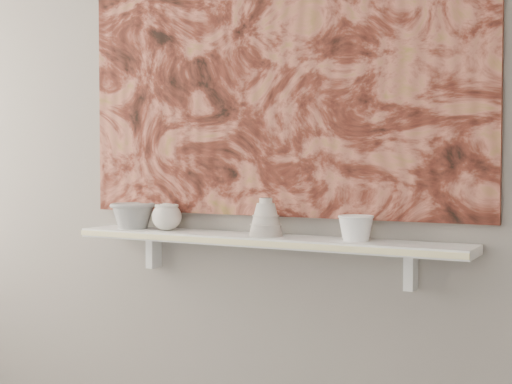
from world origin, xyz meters
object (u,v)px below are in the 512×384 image
Objects in this scene: painting at (272,54)px; bell_vessel at (266,217)px; shelf at (261,240)px; cup_cream at (167,217)px; bowl_grey at (133,215)px; bowl_white at (356,228)px.

bell_vessel is (0.02, -0.08, -0.55)m from painting.
cup_cream is (-0.38, 0.00, 0.06)m from shelf.
bowl_grey is (-0.54, 0.00, 0.06)m from shelf.
cup_cream is (-0.38, -0.08, -0.56)m from painting.
bell_vessel reaches higher than bowl_white.
bowl_white is at bearing 0.00° from bowl_grey.
bowl_white is (0.33, 0.00, 0.06)m from shelf.
bowl_white is at bearing 0.00° from cup_cream.
bell_vessel is (0.02, 0.00, 0.08)m from shelf.
bowl_grey is at bearing 180.00° from bowl_white.
cup_cream is (0.15, 0.00, 0.00)m from bowl_grey.
bell_vessel reaches higher than shelf.
painting is at bearing 102.93° from bell_vessel.
bowl_grey is 0.55m from bell_vessel.
cup_cream is at bearing 0.00° from bowl_grey.
bell_vessel is at bearing 0.00° from shelf.
bell_vessel is at bearing 0.00° from cup_cream.
bowl_grey is at bearing 180.00° from cup_cream.
cup_cream reaches higher than shelf.
cup_cream is at bearing 180.00° from shelf.
painting is 0.68m from cup_cream.
shelf is 0.93× the size of painting.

